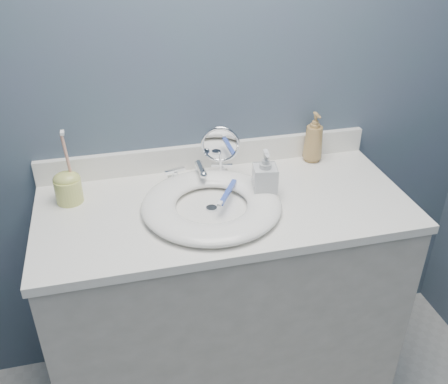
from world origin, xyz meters
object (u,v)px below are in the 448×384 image
object	(u,v)px
toothbrush_holder	(68,186)
makeup_mirror	(220,151)
soap_bottle_clear	(265,175)
soap_bottle_amber	(314,137)

from	to	relation	value
toothbrush_holder	makeup_mirror	bearing A→B (deg)	3.72
makeup_mirror	toothbrush_holder	xyz separation A→B (m)	(-0.52, -0.03, -0.05)
makeup_mirror	toothbrush_holder	size ratio (longest dim) A/B	0.79
soap_bottle_clear	toothbrush_holder	world-z (taller)	toothbrush_holder
soap_bottle_amber	soap_bottle_clear	xyz separation A→B (m)	(-0.26, -0.21, -0.01)
soap_bottle_amber	soap_bottle_clear	bearing A→B (deg)	-140.72
soap_bottle_amber	toothbrush_holder	world-z (taller)	toothbrush_holder
soap_bottle_clear	toothbrush_holder	bearing A→B (deg)	177.62
makeup_mirror	soap_bottle_clear	xyz separation A→B (m)	(0.11, -0.16, -0.02)
makeup_mirror	toothbrush_holder	distance (m)	0.52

